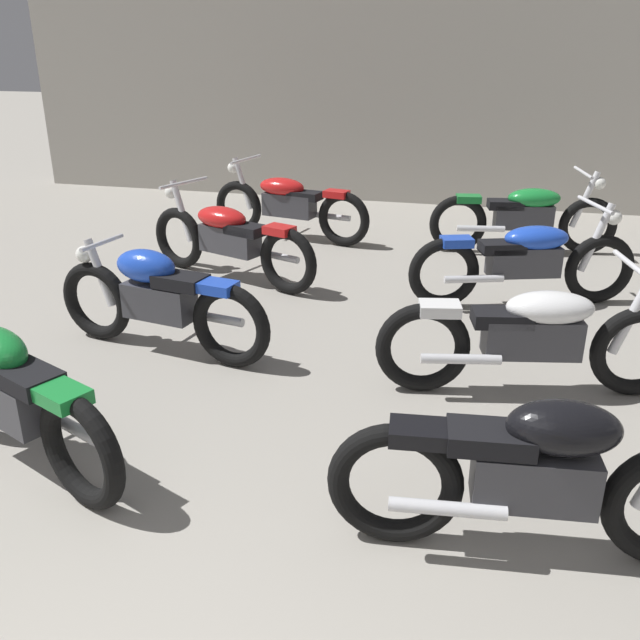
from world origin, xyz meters
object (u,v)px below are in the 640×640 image
(motorcycle_left_row_1, at_px, (11,394))
(motorcycle_right_row_3, at_px, (525,259))
(motorcycle_left_row_2, at_px, (158,298))
(motorcycle_right_row_2, at_px, (534,335))
(motorcycle_left_row_3, at_px, (229,238))
(motorcycle_right_row_1, at_px, (537,474))
(motorcycle_left_row_4, at_px, (288,203))
(motorcycle_right_row_4, at_px, (525,215))

(motorcycle_left_row_1, bearing_deg, motorcycle_right_row_3, 49.82)
(motorcycle_left_row_2, xyz_separation_m, motorcycle_right_row_2, (2.85, 0.01, -0.01))
(motorcycle_left_row_3, bearing_deg, motorcycle_left_row_1, -89.60)
(motorcycle_left_row_1, xyz_separation_m, motorcycle_right_row_1, (2.91, -0.06, 0.00))
(motorcycle_left_row_1, relative_size, motorcycle_left_row_4, 0.86)
(motorcycle_left_row_2, distance_m, motorcycle_right_row_3, 3.36)
(motorcycle_right_row_1, bearing_deg, motorcycle_right_row_4, 89.49)
(motorcycle_right_row_2, height_order, motorcycle_right_row_4, same)
(motorcycle_right_row_2, relative_size, motorcycle_right_row_4, 1.00)
(motorcycle_left_row_1, distance_m, motorcycle_left_row_3, 3.47)
(motorcycle_right_row_1, xyz_separation_m, motorcycle_right_row_4, (0.05, 5.32, -0.01))
(motorcycle_left_row_1, xyz_separation_m, motorcycle_right_row_2, (2.95, 1.66, -0.01))
(motorcycle_left_row_3, distance_m, motorcycle_left_row_4, 1.69)
(motorcycle_left_row_3, bearing_deg, motorcycle_right_row_2, -31.38)
(motorcycle_left_row_4, bearing_deg, motorcycle_right_row_1, -61.72)
(motorcycle_left_row_1, xyz_separation_m, motorcycle_left_row_2, (0.10, 1.65, 0.00))
(motorcycle_left_row_3, relative_size, motorcycle_right_row_2, 0.97)
(motorcycle_left_row_3, relative_size, motorcycle_right_row_1, 1.05)
(motorcycle_left_row_2, bearing_deg, motorcycle_left_row_3, 93.84)
(motorcycle_left_row_1, height_order, motorcycle_right_row_1, same)
(motorcycle_left_row_4, relative_size, motorcycle_right_row_2, 1.00)
(motorcycle_left_row_3, height_order, motorcycle_right_row_2, same)
(motorcycle_left_row_2, bearing_deg, motorcycle_right_row_4, 51.61)
(motorcycle_left_row_2, relative_size, motorcycle_right_row_3, 0.94)
(motorcycle_right_row_1, height_order, motorcycle_right_row_3, motorcycle_right_row_3)
(motorcycle_left_row_4, height_order, motorcycle_right_row_2, same)
(motorcycle_right_row_1, distance_m, motorcycle_right_row_2, 1.72)
(motorcycle_left_row_1, distance_m, motorcycle_right_row_1, 2.91)
(motorcycle_left_row_3, xyz_separation_m, motorcycle_left_row_4, (0.13, 1.68, 0.00))
(motorcycle_left_row_3, bearing_deg, motorcycle_left_row_2, -86.16)
(motorcycle_left_row_1, distance_m, motorcycle_right_row_2, 3.39)
(motorcycle_left_row_1, relative_size, motorcycle_right_row_4, 0.86)
(motorcycle_left_row_1, distance_m, motorcycle_left_row_2, 1.65)
(motorcycle_left_row_1, height_order, motorcycle_right_row_4, motorcycle_right_row_4)
(motorcycle_left_row_2, height_order, motorcycle_right_row_1, same)
(motorcycle_left_row_2, distance_m, motorcycle_right_row_2, 2.85)
(motorcycle_right_row_2, bearing_deg, motorcycle_left_row_1, -150.68)
(motorcycle_left_row_3, relative_size, motorcycle_left_row_4, 0.97)
(motorcycle_left_row_1, relative_size, motorcycle_left_row_3, 0.89)
(motorcycle_left_row_4, bearing_deg, motorcycle_left_row_3, -94.39)
(motorcycle_left_row_4, bearing_deg, motorcycle_left_row_2, -90.11)
(motorcycle_left_row_1, xyz_separation_m, motorcycle_right_row_4, (2.96, 5.26, -0.01))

